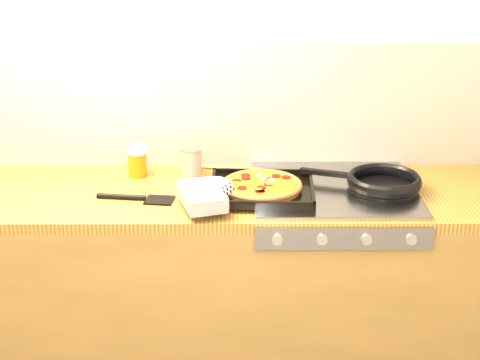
{
  "coord_description": "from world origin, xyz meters",
  "views": [
    {
      "loc": [
        0.09,
        -1.44,
        1.93
      ],
      "look_at": [
        0.1,
        1.08,
        0.95
      ],
      "focal_mm": 55.0,
      "sensor_mm": 36.0,
      "label": 1
    }
  ],
  "objects_px": {
    "frying_pan": "(382,182)",
    "tomato_can": "(192,162)",
    "pizza_on_tray": "(245,189)",
    "juice_glass": "(137,160)"
  },
  "relations": [
    {
      "from": "frying_pan",
      "to": "tomato_can",
      "type": "height_order",
      "value": "tomato_can"
    },
    {
      "from": "pizza_on_tray",
      "to": "tomato_can",
      "type": "height_order",
      "value": "tomato_can"
    },
    {
      "from": "pizza_on_tray",
      "to": "frying_pan",
      "type": "relative_size",
      "value": 1.06
    },
    {
      "from": "pizza_on_tray",
      "to": "juice_glass",
      "type": "distance_m",
      "value": 0.48
    },
    {
      "from": "pizza_on_tray",
      "to": "tomato_can",
      "type": "relative_size",
      "value": 4.43
    },
    {
      "from": "tomato_can",
      "to": "pizza_on_tray",
      "type": "bearing_deg",
      "value": -49.1
    },
    {
      "from": "frying_pan",
      "to": "tomato_can",
      "type": "distance_m",
      "value": 0.73
    },
    {
      "from": "pizza_on_tray",
      "to": "juice_glass",
      "type": "relative_size",
      "value": 4.04
    },
    {
      "from": "tomato_can",
      "to": "juice_glass",
      "type": "height_order",
      "value": "juice_glass"
    },
    {
      "from": "frying_pan",
      "to": "tomato_can",
      "type": "xyz_separation_m",
      "value": [
        -0.71,
        0.17,
        0.02
      ]
    }
  ]
}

